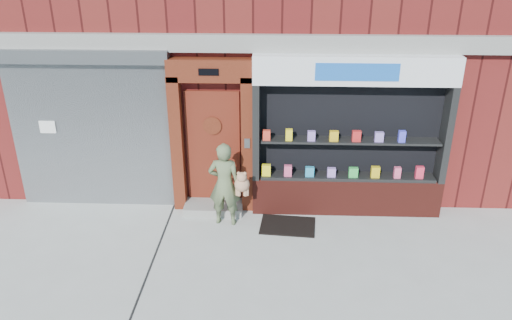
{
  "coord_description": "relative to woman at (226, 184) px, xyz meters",
  "views": [
    {
      "loc": [
        0.39,
        -6.62,
        4.77
      ],
      "look_at": [
        0.09,
        1.0,
        1.39
      ],
      "focal_mm": 35.0,
      "sensor_mm": 36.0,
      "label": 1
    }
  ],
  "objects": [
    {
      "name": "shutter_bay",
      "position": [
        -2.54,
        0.66,
        0.93
      ],
      "size": [
        3.1,
        0.3,
        3.04
      ],
      "color": "gray",
      "rests_on": "ground"
    },
    {
      "name": "red_door_bay",
      "position": [
        -0.29,
        0.59,
        0.67
      ],
      "size": [
        1.52,
        0.58,
        2.9
      ],
      "color": "#4B190C",
      "rests_on": "ground"
    },
    {
      "name": "woman",
      "position": [
        0.0,
        0.0,
        0.0
      ],
      "size": [
        0.75,
        0.42,
        1.57
      ],
      "color": "#576542",
      "rests_on": "ground"
    },
    {
      "name": "ground",
      "position": [
        0.46,
        -1.27,
        -0.79
      ],
      "size": [
        80.0,
        80.0,
        0.0
      ],
      "primitive_type": "plane",
      "color": "#9E9E99",
      "rests_on": "ground"
    },
    {
      "name": "doormat",
      "position": [
        1.12,
        -0.09,
        -0.78
      ],
      "size": [
        1.04,
        0.77,
        0.02
      ],
      "primitive_type": "cube",
      "rotation": [
        0.0,
        0.0,
        -0.09
      ],
      "color": "black",
      "rests_on": "ground"
    },
    {
      "name": "pharmacy_bay",
      "position": [
        2.21,
        0.54,
        0.58
      ],
      "size": [
        3.5,
        0.41,
        3.0
      ],
      "color": "#551A14",
      "rests_on": "ground"
    }
  ]
}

